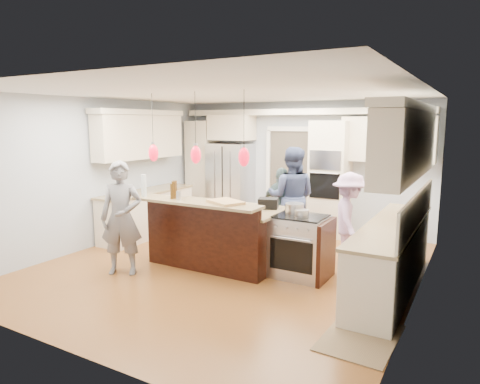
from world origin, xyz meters
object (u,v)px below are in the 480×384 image
object	(u,v)px
kitchen_island	(218,234)
person_bar_end	(121,218)
island_range	(302,247)
person_far_left	(291,197)
refrigerator	(230,183)

from	to	relation	value
kitchen_island	person_bar_end	distance (m)	1.55
island_range	person_far_left	size ratio (longest dim) A/B	0.50
island_range	person_bar_end	world-z (taller)	person_bar_end
island_range	refrigerator	bearing A→B (deg)	137.41
person_far_left	island_range	bearing A→B (deg)	104.22
kitchen_island	person_bar_end	xyz separation A→B (m)	(-0.99, -1.13, 0.37)
person_bar_end	refrigerator	bearing A→B (deg)	66.83
refrigerator	kitchen_island	distance (m)	2.91
island_range	person_far_left	xyz separation A→B (m)	(-0.76, 1.40, 0.46)
refrigerator	person_bar_end	bearing A→B (deg)	-85.14
refrigerator	person_far_left	distance (m)	2.23
person_far_left	kitchen_island	bearing A→B (deg)	52.11
island_range	person_bar_end	distance (m)	2.71
refrigerator	island_range	distance (m)	3.71
kitchen_island	person_bar_end	world-z (taller)	person_bar_end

